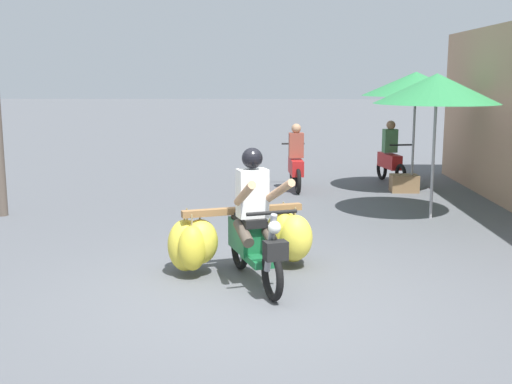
% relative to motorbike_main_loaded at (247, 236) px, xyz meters
% --- Properties ---
extents(ground_plane, '(120.00, 120.00, 0.00)m').
position_rel_motorbike_main_loaded_xyz_m(ground_plane, '(0.08, -0.94, -0.47)').
color(ground_plane, '#56595E').
extents(motorbike_main_loaded, '(1.83, 1.99, 1.58)m').
position_rel_motorbike_main_loaded_xyz_m(motorbike_main_loaded, '(0.00, 0.00, 0.00)').
color(motorbike_main_loaded, black).
rests_on(motorbike_main_loaded, ground).
extents(motorbike_distant_ahead_left, '(0.57, 1.60, 1.40)m').
position_rel_motorbike_main_loaded_xyz_m(motorbike_distant_ahead_left, '(3.01, 6.70, 0.10)').
color(motorbike_distant_ahead_left, black).
rests_on(motorbike_distant_ahead_left, ground).
extents(motorbike_distant_ahead_right, '(0.50, 1.62, 1.40)m').
position_rel_motorbike_main_loaded_xyz_m(motorbike_distant_ahead_right, '(0.86, 5.80, 0.10)').
color(motorbike_distant_ahead_right, black).
rests_on(motorbike_distant_ahead_right, ground).
extents(market_umbrella_near_shop, '(2.06, 2.06, 2.42)m').
position_rel_motorbike_main_loaded_xyz_m(market_umbrella_near_shop, '(3.02, 3.09, 1.70)').
color(market_umbrella_near_shop, '#99999E').
rests_on(market_umbrella_near_shop, ground).
extents(market_umbrella_further_along, '(2.17, 2.17, 2.46)m').
position_rel_motorbike_main_loaded_xyz_m(market_umbrella_further_along, '(3.25, 5.60, 1.75)').
color(market_umbrella_further_along, '#99999E').
rests_on(market_umbrella_further_along, ground).
extents(produce_crate, '(0.56, 0.40, 0.36)m').
position_rel_motorbike_main_loaded_xyz_m(produce_crate, '(3.10, 5.59, -0.29)').
color(produce_crate, olive).
rests_on(produce_crate, ground).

